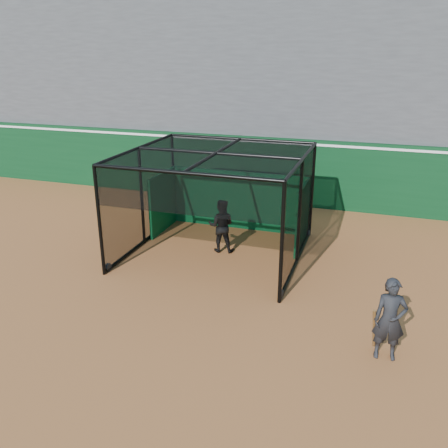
% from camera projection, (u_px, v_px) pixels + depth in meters
% --- Properties ---
extents(ground, '(120.00, 120.00, 0.00)m').
position_uv_depth(ground, '(184.00, 309.00, 10.73)').
color(ground, '#99582C').
rests_on(ground, ground).
extents(outfield_wall, '(50.00, 0.50, 2.50)m').
position_uv_depth(outfield_wall, '(271.00, 169.00, 17.85)').
color(outfield_wall, '#093618').
rests_on(outfield_wall, ground).
extents(grandstand, '(50.00, 7.85, 8.95)m').
position_uv_depth(grandstand, '(293.00, 76.00, 20.10)').
color(grandstand, '#4C4C4F').
rests_on(grandstand, ground).
extents(batting_cage, '(4.75, 4.62, 2.91)m').
position_uv_depth(batting_cage, '(217.00, 205.00, 13.25)').
color(batting_cage, black).
rests_on(batting_cage, ground).
extents(batter, '(0.85, 0.72, 1.56)m').
position_uv_depth(batter, '(221.00, 226.00, 13.59)').
color(batter, black).
rests_on(batter, ground).
extents(on_deck_player, '(0.65, 0.46, 1.64)m').
position_uv_depth(on_deck_player, '(390.00, 320.00, 8.80)').
color(on_deck_player, black).
rests_on(on_deck_player, ground).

